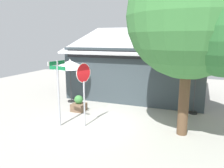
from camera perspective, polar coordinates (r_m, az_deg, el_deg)
ground_plane at (r=10.44m, az=-3.00°, el=-10.12°), size 28.00×28.00×0.10m
cafe_building at (r=15.17m, az=7.17°, el=3.69°), size 8.82×5.97×4.70m
street_sign_post at (r=9.78m, az=-13.79°, el=-0.56°), size 0.90×0.96×2.92m
stop_sign at (r=9.49m, az=-7.33°, el=0.46°), size 0.23×0.81×2.82m
patio_umbrella_ivory_left at (r=13.39m, az=-10.83°, el=4.98°), size 2.08×2.08×2.64m
patio_umbrella_mustard_center at (r=11.76m, az=21.06°, el=4.31°), size 1.95×1.95×2.79m
shade_tree at (r=8.74m, az=21.61°, el=15.38°), size 5.26×4.67×6.98m
sidewalk_planter at (r=11.99m, az=-8.61°, el=-5.29°), size 0.69×0.69×0.86m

